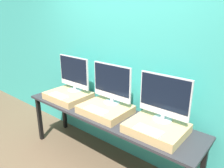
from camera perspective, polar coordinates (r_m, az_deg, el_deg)
wall_back at (r=2.75m, az=3.25°, el=6.01°), size 8.00×0.04×2.60m
workbench at (r=2.71m, az=-1.62°, el=-8.72°), size 2.38×0.58×0.72m
wooden_riser_left at (r=3.11m, az=-11.33°, el=-2.99°), size 0.57×0.47×0.09m
monitor_left at (r=3.09m, az=-9.91°, el=2.79°), size 0.55×0.20×0.49m
keyboard_left at (r=3.00m, az=-13.81°, el=-2.91°), size 0.28×0.13×0.01m
wooden_riser_center at (r=2.65m, az=-1.75°, el=-6.62°), size 0.57×0.47×0.09m
monitor_center at (r=2.63m, az=-0.02°, el=0.15°), size 0.55×0.20×0.49m
keyboard_center at (r=2.52m, az=-4.25°, el=-6.75°), size 0.28×0.13×0.01m
wooden_riser_right at (r=2.30m, az=11.48°, el=-11.24°), size 0.57×0.47×0.09m
monitor_right at (r=2.28m, az=13.48°, el=-3.44°), size 0.55×0.20×0.49m
keyboard_right at (r=2.15m, az=9.43°, el=-11.78°), size 0.28×0.13×0.01m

